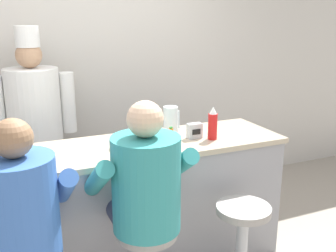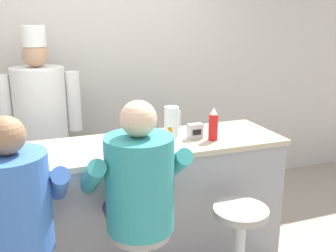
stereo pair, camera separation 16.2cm
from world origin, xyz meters
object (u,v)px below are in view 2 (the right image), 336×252
(mustard_bottle_yellow, at_px, (152,138))
(ketchup_bottle_red, at_px, (213,125))
(napkin_dispenser_chrome, at_px, (195,131))
(diner_seated_blue, at_px, (15,211))
(cook_in_whites_near, at_px, (41,120))
(hot_sauce_bottle_orange, at_px, (170,137))
(coffee_mug_tan, at_px, (26,153))
(diner_seated_teal, at_px, (138,189))
(empty_stool_round, at_px, (239,238))
(breakfast_plate, at_px, (126,146))
(water_pitcher_clear, at_px, (172,122))

(mustard_bottle_yellow, bearing_deg, ketchup_bottle_red, 11.64)
(napkin_dispenser_chrome, height_order, diner_seated_blue, diner_seated_blue)
(mustard_bottle_yellow, distance_m, cook_in_whites_near, 1.33)
(hot_sauce_bottle_orange, height_order, coffee_mug_tan, hot_sauce_bottle_orange)
(mustard_bottle_yellow, xyz_separation_m, diner_seated_teal, (-0.20, -0.35, -0.20))
(diner_seated_blue, relative_size, empty_stool_round, 2.13)
(ketchup_bottle_red, xyz_separation_m, coffee_mug_tan, (-1.34, 0.04, -0.07))
(hot_sauce_bottle_orange, distance_m, diner_seated_blue, 1.16)
(diner_seated_teal, height_order, cook_in_whites_near, cook_in_whites_near)
(breakfast_plate, relative_size, cook_in_whites_near, 0.14)
(coffee_mug_tan, xyz_separation_m, diner_seated_teal, (0.62, -0.49, -0.14))
(mustard_bottle_yellow, relative_size, water_pitcher_clear, 0.90)
(coffee_mug_tan, bearing_deg, napkin_dispenser_chrome, 1.93)
(ketchup_bottle_red, relative_size, water_pitcher_clear, 1.07)
(ketchup_bottle_red, height_order, cook_in_whites_near, cook_in_whites_near)
(diner_seated_blue, relative_size, cook_in_whites_near, 0.78)
(napkin_dispenser_chrome, height_order, cook_in_whites_near, cook_in_whites_near)
(mustard_bottle_yellow, distance_m, diner_seated_blue, 0.99)
(breakfast_plate, bearing_deg, ketchup_bottle_red, -3.42)
(ketchup_bottle_red, bearing_deg, hot_sauce_bottle_orange, -176.12)
(coffee_mug_tan, distance_m, napkin_dispenser_chrome, 1.22)
(mustard_bottle_yellow, xyz_separation_m, hot_sauce_bottle_orange, (0.17, 0.08, -0.03))
(diner_seated_teal, distance_m, empty_stool_round, 0.84)
(empty_stool_round, bearing_deg, coffee_mug_tan, 158.28)
(ketchup_bottle_red, xyz_separation_m, napkin_dispenser_chrome, (-0.11, 0.08, -0.06))
(ketchup_bottle_red, bearing_deg, napkin_dispenser_chrome, 145.64)
(mustard_bottle_yellow, height_order, breakfast_plate, mustard_bottle_yellow)
(napkin_dispenser_chrome, distance_m, empty_stool_round, 0.84)
(ketchup_bottle_red, distance_m, diner_seated_blue, 1.51)
(hot_sauce_bottle_orange, distance_m, cook_in_whites_near, 1.35)
(water_pitcher_clear, relative_size, coffee_mug_tan, 1.95)
(diner_seated_blue, distance_m, diner_seated_teal, 0.70)
(hot_sauce_bottle_orange, xyz_separation_m, breakfast_plate, (-0.31, 0.06, -0.05))
(mustard_bottle_yellow, xyz_separation_m, diner_seated_blue, (-0.90, -0.35, -0.21))
(coffee_mug_tan, xyz_separation_m, diner_seated_blue, (-0.08, -0.49, -0.16))
(cook_in_whites_near, bearing_deg, empty_stool_round, -52.35)
(empty_stool_round, bearing_deg, diner_seated_blue, 178.65)
(water_pitcher_clear, height_order, diner_seated_teal, diner_seated_teal)
(breakfast_plate, xyz_separation_m, napkin_dispenser_chrome, (0.55, 0.04, 0.04))
(ketchup_bottle_red, height_order, diner_seated_teal, diner_seated_teal)
(water_pitcher_clear, height_order, breakfast_plate, water_pitcher_clear)
(hot_sauce_bottle_orange, bearing_deg, cook_in_whites_near, 128.40)
(mustard_bottle_yellow, relative_size, hot_sauce_bottle_orange, 1.50)
(water_pitcher_clear, distance_m, cook_in_whites_near, 1.27)
(napkin_dispenser_chrome, bearing_deg, empty_stool_round, -80.73)
(mustard_bottle_yellow, bearing_deg, diner_seated_blue, -158.87)
(coffee_mug_tan, height_order, diner_seated_teal, diner_seated_teal)
(coffee_mug_tan, distance_m, cook_in_whites_near, 1.01)
(mustard_bottle_yellow, xyz_separation_m, water_pitcher_clear, (0.26, 0.29, 0.02))
(water_pitcher_clear, bearing_deg, empty_stool_round, -70.10)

